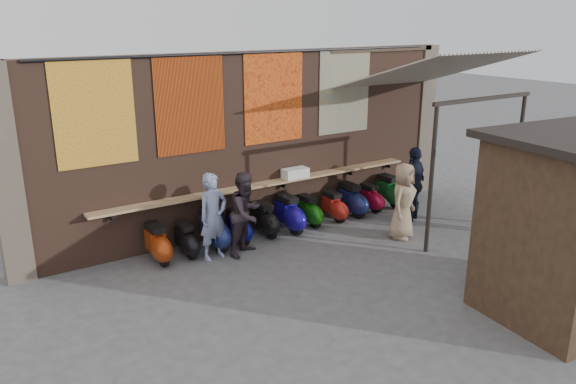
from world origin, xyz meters
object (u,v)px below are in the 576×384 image
at_px(scooter_stool_8, 352,200).
at_px(diner_right, 246,213).
at_px(scooter_stool_5, 289,214).
at_px(shelf_box, 295,173).
at_px(scooter_stool_3, 239,227).
at_px(shopper_navy, 414,184).
at_px(shopper_tan, 403,201).
at_px(scooter_stool_2, 214,230).
at_px(scooter_stool_0, 158,244).
at_px(scooter_stool_1, 186,240).
at_px(scooter_stool_9, 370,198).
at_px(shopper_grey, 512,194).
at_px(scooter_stool_10, 390,191).
at_px(diner_left, 213,216).
at_px(scooter_stool_7, 334,207).
at_px(scooter_stool_4, 265,220).
at_px(scooter_stool_6, 309,211).

xyz_separation_m(scooter_stool_8, diner_right, (-3.31, -0.61, 0.47)).
height_order(scooter_stool_5, scooter_stool_8, scooter_stool_5).
xyz_separation_m(shelf_box, scooter_stool_3, (-1.67, -0.27, -0.89)).
xyz_separation_m(shopper_navy, shopper_tan, (-1.05, -0.71, -0.05)).
distance_m(scooter_stool_3, scooter_stool_5, 1.26).
xyz_separation_m(scooter_stool_2, shopper_tan, (3.74, -1.72, 0.43)).
distance_m(scooter_stool_0, scooter_stool_8, 5.00).
relative_size(scooter_stool_1, scooter_stool_9, 1.01).
xyz_separation_m(scooter_stool_8, shopper_navy, (1.04, -1.04, 0.50)).
height_order(scooter_stool_2, shopper_navy, shopper_navy).
height_order(scooter_stool_1, scooter_stool_9, scooter_stool_1).
relative_size(scooter_stool_2, scooter_stool_3, 1.23).
bearing_deg(shopper_tan, scooter_stool_3, 126.27).
height_order(scooter_stool_2, shopper_grey, shopper_grey).
xyz_separation_m(scooter_stool_10, diner_right, (-4.58, -0.61, 0.46)).
height_order(shelf_box, diner_left, diner_left).
relative_size(scooter_stool_2, diner_left, 0.50).
bearing_deg(scooter_stool_2, shopper_navy, -11.96).
xyz_separation_m(scooter_stool_1, scooter_stool_10, (5.68, 0.06, 0.07)).
bearing_deg(scooter_stool_7, shelf_box, 159.38).
bearing_deg(scooter_stool_9, shelf_box, 172.49).
distance_m(shelf_box, scooter_stool_4, 1.35).
distance_m(scooter_stool_7, shopper_navy, 1.99).
relative_size(scooter_stool_0, scooter_stool_7, 1.11).
height_order(scooter_stool_3, shopper_tan, shopper_tan).
bearing_deg(scooter_stool_4, diner_right, -142.23).
bearing_deg(scooter_stool_0, scooter_stool_9, 0.34).
bearing_deg(scooter_stool_9, shopper_tan, -110.08).
distance_m(shelf_box, scooter_stool_9, 2.31).
distance_m(scooter_stool_8, shopper_grey, 3.67).
distance_m(diner_right, shopper_tan, 3.48).
height_order(scooter_stool_4, scooter_stool_5, scooter_stool_5).
bearing_deg(scooter_stool_9, scooter_stool_5, -178.48).
xyz_separation_m(scooter_stool_4, scooter_stool_5, (0.59, -0.08, 0.04)).
xyz_separation_m(scooter_stool_0, shopper_tan, (4.99, -1.73, 0.47)).
bearing_deg(scooter_stool_3, shelf_box, 9.10).
height_order(scooter_stool_1, scooter_stool_7, scooter_stool_7).
distance_m(scooter_stool_5, diner_left, 2.17).
distance_m(scooter_stool_2, shopper_navy, 4.92).
bearing_deg(shopper_navy, scooter_stool_5, -40.92).
height_order(scooter_stool_3, shopper_grey, shopper_grey).
distance_m(scooter_stool_5, shopper_grey, 5.01).
height_order(scooter_stool_0, scooter_stool_9, scooter_stool_0).
bearing_deg(scooter_stool_7, scooter_stool_6, 174.55).
bearing_deg(scooter_stool_1, shopper_grey, -22.94).
bearing_deg(scooter_stool_3, shopper_grey, -28.18).
bearing_deg(scooter_stool_7, shopper_tan, -71.22).
bearing_deg(scooter_stool_8, scooter_stool_10, 0.21).
relative_size(diner_right, shopper_navy, 0.97).
relative_size(scooter_stool_9, shopper_grey, 0.38).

